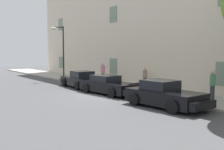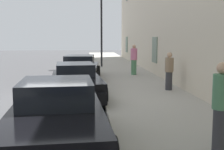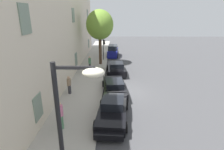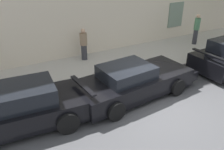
{
  "view_description": "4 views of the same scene",
  "coord_description": "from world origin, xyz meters",
  "px_view_note": "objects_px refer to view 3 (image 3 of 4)",
  "views": [
    {
      "loc": [
        14.92,
        -10.11,
        2.95
      ],
      "look_at": [
        -1.73,
        2.17,
        1.17
      ],
      "focal_mm": 42.67,
      "sensor_mm": 36.0,
      "label": 1
    },
    {
      "loc": [
        11.29,
        1.16,
        2.38
      ],
      "look_at": [
        0.09,
        2.21,
        0.9
      ],
      "focal_mm": 47.1,
      "sensor_mm": 36.0,
      "label": 2
    },
    {
      "loc": [
        -15.27,
        0.86,
        6.88
      ],
      "look_at": [
        0.35,
        1.0,
        1.51
      ],
      "focal_mm": 29.37,
      "sensor_mm": 36.0,
      "label": 3
    },
    {
      "loc": [
        -4.76,
        -5.67,
        4.8
      ],
      "look_at": [
        -0.9,
        1.35,
        0.77
      ],
      "focal_mm": 37.67,
      "sensor_mm": 36.0,
      "label": 4
    }
  ],
  "objects_px": {
    "sportscar_yellow_flank": "(114,86)",
    "pedestrian_strolling": "(60,115)",
    "sportscar_red_lead": "(112,112)",
    "hatchback_parked": "(113,51)",
    "sportscar_white_middle": "(116,68)",
    "street_lamp": "(74,119)",
    "pedestrian_bystander": "(69,85)",
    "pedestrian_admiring": "(90,63)",
    "traffic_light": "(104,46)",
    "tree_near_kerb": "(100,25)"
  },
  "relations": [
    {
      "from": "sportscar_red_lead",
      "to": "pedestrian_bystander",
      "type": "xyz_separation_m",
      "value": [
        3.96,
        3.76,
        0.33
      ]
    },
    {
      "from": "sportscar_yellow_flank",
      "to": "sportscar_white_middle",
      "type": "bearing_deg",
      "value": -2.56
    },
    {
      "from": "sportscar_yellow_flank",
      "to": "tree_near_kerb",
      "type": "height_order",
      "value": "tree_near_kerb"
    },
    {
      "from": "sportscar_red_lead",
      "to": "sportscar_yellow_flank",
      "type": "relative_size",
      "value": 0.96
    },
    {
      "from": "hatchback_parked",
      "to": "pedestrian_bystander",
      "type": "relative_size",
      "value": 2.51
    },
    {
      "from": "sportscar_white_middle",
      "to": "pedestrian_bystander",
      "type": "xyz_separation_m",
      "value": [
        -6.02,
        4.13,
        0.32
      ]
    },
    {
      "from": "street_lamp",
      "to": "pedestrian_admiring",
      "type": "distance_m",
      "value": 17.08
    },
    {
      "from": "tree_near_kerb",
      "to": "pedestrian_admiring",
      "type": "xyz_separation_m",
      "value": [
        -3.05,
        1.08,
        -4.25
      ]
    },
    {
      "from": "street_lamp",
      "to": "pedestrian_bystander",
      "type": "xyz_separation_m",
      "value": [
        10.05,
        2.68,
        -3.02
      ]
    },
    {
      "from": "sportscar_white_middle",
      "to": "pedestrian_bystander",
      "type": "distance_m",
      "value": 7.31
    },
    {
      "from": "sportscar_yellow_flank",
      "to": "pedestrian_strolling",
      "type": "xyz_separation_m",
      "value": [
        -5.61,
        3.24,
        0.46
      ]
    },
    {
      "from": "pedestrian_strolling",
      "to": "sportscar_red_lead",
      "type": "bearing_deg",
      "value": -70.51
    },
    {
      "from": "traffic_light",
      "to": "pedestrian_admiring",
      "type": "distance_m",
      "value": 5.62
    },
    {
      "from": "sportscar_white_middle",
      "to": "street_lamp",
      "type": "relative_size",
      "value": 0.85
    },
    {
      "from": "tree_near_kerb",
      "to": "pedestrian_bystander",
      "type": "bearing_deg",
      "value": 168.21
    },
    {
      "from": "hatchback_parked",
      "to": "pedestrian_strolling",
      "type": "distance_m",
      "value": 20.05
    },
    {
      "from": "sportscar_red_lead",
      "to": "street_lamp",
      "type": "distance_m",
      "value": 7.03
    },
    {
      "from": "sportscar_red_lead",
      "to": "pedestrian_bystander",
      "type": "bearing_deg",
      "value": 43.49
    },
    {
      "from": "street_lamp",
      "to": "traffic_light",
      "type": "bearing_deg",
      "value": 0.71
    },
    {
      "from": "pedestrian_strolling",
      "to": "pedestrian_bystander",
      "type": "bearing_deg",
      "value": 7.22
    },
    {
      "from": "hatchback_parked",
      "to": "pedestrian_admiring",
      "type": "relative_size",
      "value": 2.27
    },
    {
      "from": "sportscar_white_middle",
      "to": "pedestrian_strolling",
      "type": "bearing_deg",
      "value": 162.54
    },
    {
      "from": "pedestrian_admiring",
      "to": "pedestrian_bystander",
      "type": "distance_m",
      "value": 6.76
    },
    {
      "from": "tree_near_kerb",
      "to": "pedestrian_admiring",
      "type": "height_order",
      "value": "tree_near_kerb"
    },
    {
      "from": "sportscar_red_lead",
      "to": "street_lamp",
      "type": "height_order",
      "value": "street_lamp"
    },
    {
      "from": "sportscar_yellow_flank",
      "to": "sportscar_white_middle",
      "type": "relative_size",
      "value": 1.09
    },
    {
      "from": "pedestrian_bystander",
      "to": "sportscar_red_lead",
      "type": "bearing_deg",
      "value": -136.51
    },
    {
      "from": "hatchback_parked",
      "to": "pedestrian_admiring",
      "type": "height_order",
      "value": "pedestrian_admiring"
    },
    {
      "from": "pedestrian_bystander",
      "to": "sportscar_white_middle",
      "type": "bearing_deg",
      "value": -34.43
    },
    {
      "from": "sportscar_red_lead",
      "to": "hatchback_parked",
      "type": "bearing_deg",
      "value": 0.2
    },
    {
      "from": "street_lamp",
      "to": "pedestrian_admiring",
      "type": "bearing_deg",
      "value": 5.89
    },
    {
      "from": "sportscar_yellow_flank",
      "to": "traffic_light",
      "type": "height_order",
      "value": "traffic_light"
    },
    {
      "from": "street_lamp",
      "to": "pedestrian_strolling",
      "type": "xyz_separation_m",
      "value": [
        4.98,
        2.04,
        -2.92
      ]
    },
    {
      "from": "sportscar_yellow_flank",
      "to": "pedestrian_admiring",
      "type": "height_order",
      "value": "pedestrian_admiring"
    },
    {
      "from": "sportscar_red_lead",
      "to": "pedestrian_admiring",
      "type": "bearing_deg",
      "value": 14.74
    },
    {
      "from": "pedestrian_admiring",
      "to": "pedestrian_strolling",
      "type": "bearing_deg",
      "value": 178.48
    },
    {
      "from": "traffic_light",
      "to": "street_lamp",
      "type": "height_order",
      "value": "street_lamp"
    },
    {
      "from": "sportscar_yellow_flank",
      "to": "hatchback_parked",
      "type": "distance_m",
      "value": 14.21
    },
    {
      "from": "sportscar_red_lead",
      "to": "sportscar_white_middle",
      "type": "distance_m",
      "value": 9.99
    },
    {
      "from": "sportscar_white_middle",
      "to": "sportscar_red_lead",
      "type": "bearing_deg",
      "value": 177.88
    },
    {
      "from": "hatchback_parked",
      "to": "pedestrian_bystander",
      "type": "distance_m",
      "value": 15.21
    },
    {
      "from": "sportscar_yellow_flank",
      "to": "pedestrian_strolling",
      "type": "height_order",
      "value": "pedestrian_strolling"
    },
    {
      "from": "sportscar_white_middle",
      "to": "street_lamp",
      "type": "bearing_deg",
      "value": 174.86
    },
    {
      "from": "sportscar_red_lead",
      "to": "street_lamp",
      "type": "xyz_separation_m",
      "value": [
        -6.09,
        1.08,
        3.35
      ]
    },
    {
      "from": "hatchback_parked",
      "to": "traffic_light",
      "type": "height_order",
      "value": "traffic_light"
    },
    {
      "from": "sportscar_yellow_flank",
      "to": "hatchback_parked",
      "type": "height_order",
      "value": "hatchback_parked"
    },
    {
      "from": "tree_near_kerb",
      "to": "street_lamp",
      "type": "xyz_separation_m",
      "value": [
        -19.79,
        -0.65,
        -1.34
      ]
    },
    {
      "from": "sportscar_yellow_flank",
      "to": "pedestrian_strolling",
      "type": "distance_m",
      "value": 6.49
    },
    {
      "from": "traffic_light",
      "to": "pedestrian_admiring",
      "type": "bearing_deg",
      "value": 164.65
    },
    {
      "from": "pedestrian_bystander",
      "to": "hatchback_parked",
      "type": "bearing_deg",
      "value": -14.04
    }
  ]
}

